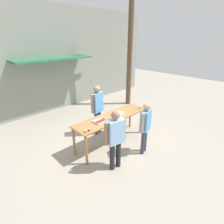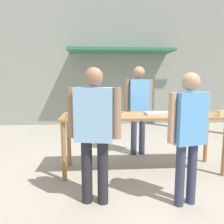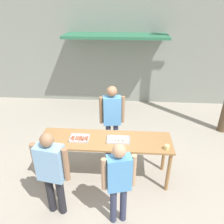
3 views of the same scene
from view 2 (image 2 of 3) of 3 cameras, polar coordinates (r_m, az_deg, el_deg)
ground_plane at (r=3.83m, az=7.80°, el=-14.79°), size 24.00×24.00×0.00m
building_facade_back at (r=7.50m, az=1.79°, el=14.10°), size 12.00×1.11×4.50m
serving_table at (r=3.59m, az=8.06°, el=-2.42°), size 2.61×0.72×0.95m
food_tray_sausages at (r=3.48m, az=0.00°, el=-0.57°), size 0.38×0.27×0.04m
food_tray_buns at (r=3.61m, az=12.25°, el=-0.35°), size 0.45×0.25×0.05m
condiment_jar_mustard at (r=3.27m, az=-11.42°, el=-0.95°), size 0.07×0.07×0.07m
condiment_jar_ketchup at (r=3.28m, az=-9.71°, el=-0.88°), size 0.07×0.07×0.07m
beer_cup at (r=3.77m, az=26.42°, el=-0.28°), size 0.09×0.09×0.09m
person_server_behind_table at (r=4.35m, az=6.93°, el=2.50°), size 0.56×0.27×1.76m
person_customer_holding_hotdog at (r=2.58m, az=-4.65°, el=-3.46°), size 0.63×0.31×1.64m
person_customer_with_cup at (r=2.69m, az=19.31°, el=-3.91°), size 0.52×0.29×1.58m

